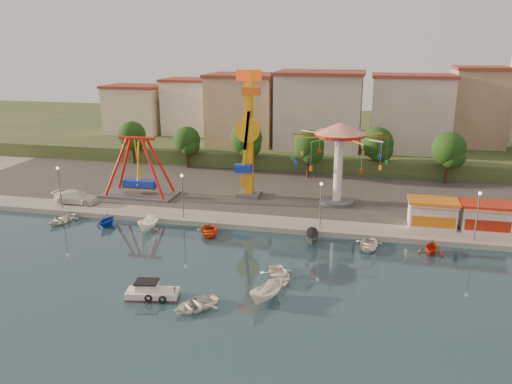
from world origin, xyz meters
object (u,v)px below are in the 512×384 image
(rowboat_a, at_px, (279,276))
(skiff, at_px, (266,293))
(kamikaze_tower, at_px, (249,137))
(cabin_motorboat, at_px, (151,293))
(van, at_px, (77,197))
(wave_swinger, at_px, (339,145))
(pirate_ship_ride, at_px, (139,168))

(rowboat_a, bearing_deg, skiff, -116.33)
(kamikaze_tower, relative_size, cabin_motorboat, 3.65)
(cabin_motorboat, height_order, van, van)
(wave_swinger, xyz_separation_m, cabin_motorboat, (-13.33, -27.30, -7.79))
(pirate_ship_ride, relative_size, cabin_motorboat, 2.21)
(pirate_ship_ride, bearing_deg, van, -141.51)
(rowboat_a, bearing_deg, cabin_motorboat, -172.85)
(wave_swinger, xyz_separation_m, van, (-32.38, -7.53, -6.77))
(wave_swinger, bearing_deg, skiff, -98.53)
(pirate_ship_ride, distance_m, cabin_motorboat, 28.16)
(cabin_motorboat, xyz_separation_m, skiff, (9.46, 1.44, 0.33))
(cabin_motorboat, height_order, rowboat_a, cabin_motorboat)
(van, bearing_deg, wave_swinger, -78.71)
(van, bearing_deg, kamikaze_tower, -71.48)
(pirate_ship_ride, xyz_separation_m, kamikaze_tower, (14.44, 2.65, 4.21))
(pirate_ship_ride, height_order, van, pirate_ship_ride)
(pirate_ship_ride, height_order, kamikaze_tower, kamikaze_tower)
(pirate_ship_ride, xyz_separation_m, skiff, (22.15, -23.38, -3.66))
(kamikaze_tower, xyz_separation_m, skiff, (7.71, -26.03, -7.87))
(rowboat_a, relative_size, skiff, 1.09)
(pirate_ship_ride, height_order, skiff, pirate_ship_ride)
(kamikaze_tower, height_order, skiff, kamikaze_tower)
(rowboat_a, bearing_deg, wave_swinger, 58.90)
(rowboat_a, relative_size, van, 0.73)
(rowboat_a, xyz_separation_m, van, (-28.82, 14.36, 1.00))
(wave_swinger, bearing_deg, pirate_ship_ride, -174.55)
(wave_swinger, height_order, skiff, wave_swinger)
(rowboat_a, distance_m, van, 32.21)
(rowboat_a, xyz_separation_m, skiff, (-0.31, -3.97, 0.31))
(pirate_ship_ride, distance_m, skiff, 32.41)
(wave_swinger, xyz_separation_m, skiff, (-3.88, -25.86, -7.46))
(skiff, bearing_deg, pirate_ship_ride, 158.25)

